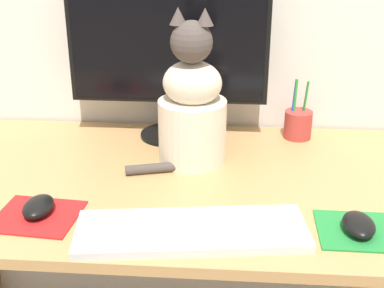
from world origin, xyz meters
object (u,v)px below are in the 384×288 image
Objects in this scene: computer_mouse_left at (38,207)px; cat at (192,107)px; keyboard at (192,230)px; computer_mouse_right at (359,225)px; monitor at (168,53)px; pen_cup at (298,124)px.

cat is at bearing 44.13° from computer_mouse_left.
keyboard is 0.34m from computer_mouse_right.
keyboard is at bearing -78.48° from monitor.
computer_mouse_right is 0.51m from pen_cup.
computer_mouse_right is 0.51m from cat.
pen_cup is at bearing 3.10° from monitor.
computer_mouse_right is (0.68, -0.02, -0.00)m from computer_mouse_left.
monitor is 0.58m from keyboard.
monitor is at bearing 63.39° from computer_mouse_left.
computer_mouse_right is 0.25× the size of cat.
computer_mouse_left is (-0.34, 0.05, 0.01)m from keyboard.
keyboard is at bearing -174.21° from computer_mouse_right.
pen_cup is at bearing 98.24° from computer_mouse_right.
computer_mouse_left is at bearing -141.38° from pen_cup.
computer_mouse_left is (-0.23, -0.46, -0.23)m from monitor.
monitor reaches higher than cat.
monitor is at bearing 120.53° from cat.
cat is at bearing -148.27° from pen_cup.
computer_mouse_right is (0.45, -0.48, -0.23)m from monitor.
keyboard is 5.02× the size of computer_mouse_left.
pen_cup is (0.37, 0.02, -0.21)m from monitor.
monitor reaches higher than pen_cup.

